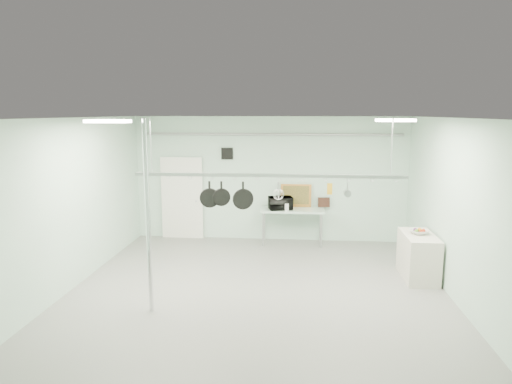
# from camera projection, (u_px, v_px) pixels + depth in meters

# --- Properties ---
(floor) EXTENTS (8.00, 8.00, 0.00)m
(floor) POSITION_uv_depth(u_px,v_px,m) (255.00, 300.00, 8.12)
(floor) COLOR gray
(floor) RESTS_ON ground
(ceiling) EXTENTS (7.00, 8.00, 0.02)m
(ceiling) POSITION_uv_depth(u_px,v_px,m) (255.00, 119.00, 7.57)
(ceiling) COLOR silver
(ceiling) RESTS_ON back_wall
(back_wall) EXTENTS (7.00, 0.02, 3.20)m
(back_wall) POSITION_uv_depth(u_px,v_px,m) (270.00, 179.00, 11.76)
(back_wall) COLOR silver
(back_wall) RESTS_ON floor
(right_wall) EXTENTS (0.02, 8.00, 3.20)m
(right_wall) POSITION_uv_depth(u_px,v_px,m) (465.00, 216.00, 7.53)
(right_wall) COLOR silver
(right_wall) RESTS_ON floor
(door) EXTENTS (1.10, 0.10, 2.20)m
(door) POSITION_uv_depth(u_px,v_px,m) (182.00, 199.00, 12.01)
(door) COLOR silver
(door) RESTS_ON floor
(wall_vent) EXTENTS (0.30, 0.04, 0.30)m
(wall_vent) POSITION_uv_depth(u_px,v_px,m) (227.00, 154.00, 11.72)
(wall_vent) COLOR black
(wall_vent) RESTS_ON back_wall
(conduit_pipe) EXTENTS (6.60, 0.07, 0.07)m
(conduit_pipe) POSITION_uv_depth(u_px,v_px,m) (270.00, 134.00, 11.47)
(conduit_pipe) COLOR gray
(conduit_pipe) RESTS_ON back_wall
(chrome_pole) EXTENTS (0.08, 0.08, 3.20)m
(chrome_pole) POSITION_uv_depth(u_px,v_px,m) (148.00, 218.00, 7.41)
(chrome_pole) COLOR silver
(chrome_pole) RESTS_ON floor
(prep_table) EXTENTS (1.60, 0.70, 0.91)m
(prep_table) POSITION_uv_depth(u_px,v_px,m) (292.00, 212.00, 11.45)
(prep_table) COLOR #B0D0BA
(prep_table) RESTS_ON floor
(side_cabinet) EXTENTS (0.60, 1.20, 0.90)m
(side_cabinet) POSITION_uv_depth(u_px,v_px,m) (418.00, 256.00, 9.13)
(side_cabinet) COLOR beige
(side_cabinet) RESTS_ON floor
(pot_rack) EXTENTS (4.80, 0.06, 1.00)m
(pot_rack) POSITION_uv_depth(u_px,v_px,m) (268.00, 174.00, 8.01)
(pot_rack) COLOR #B7B7BC
(pot_rack) RESTS_ON ceiling
(light_panel_left) EXTENTS (0.65, 0.30, 0.05)m
(light_panel_left) POSITION_uv_depth(u_px,v_px,m) (108.00, 121.00, 6.99)
(light_panel_left) COLOR white
(light_panel_left) RESTS_ON ceiling
(light_panel_right) EXTENTS (0.65, 0.30, 0.05)m
(light_panel_right) POSITION_uv_depth(u_px,v_px,m) (395.00, 120.00, 7.95)
(light_panel_right) COLOR white
(light_panel_right) RESTS_ON ceiling
(microwave) EXTENTS (0.65, 0.51, 0.32)m
(microwave) POSITION_uv_depth(u_px,v_px,m) (281.00, 203.00, 11.36)
(microwave) COLOR black
(microwave) RESTS_ON prep_table
(coffee_canister) EXTENTS (0.17, 0.17, 0.19)m
(coffee_canister) POSITION_uv_depth(u_px,v_px,m) (286.00, 207.00, 11.25)
(coffee_canister) COLOR silver
(coffee_canister) RESTS_ON prep_table
(painting_large) EXTENTS (0.78, 0.14, 0.58)m
(painting_large) POSITION_uv_depth(u_px,v_px,m) (296.00, 195.00, 11.68)
(painting_large) COLOR #BE7532
(painting_large) RESTS_ON prep_table
(painting_small) EXTENTS (0.30, 0.10, 0.25)m
(painting_small) POSITION_uv_depth(u_px,v_px,m) (324.00, 202.00, 11.64)
(painting_small) COLOR black
(painting_small) RESTS_ON prep_table
(fruit_bowl) EXTENTS (0.45, 0.45, 0.09)m
(fruit_bowl) POSITION_uv_depth(u_px,v_px,m) (419.00, 232.00, 9.09)
(fruit_bowl) COLOR silver
(fruit_bowl) RESTS_ON side_cabinet
(skillet_left) EXTENTS (0.36, 0.11, 0.48)m
(skillet_left) POSITION_uv_depth(u_px,v_px,m) (210.00, 194.00, 8.17)
(skillet_left) COLOR black
(skillet_left) RESTS_ON pot_rack
(skillet_mid) EXTENTS (0.32, 0.15, 0.43)m
(skillet_mid) POSITION_uv_depth(u_px,v_px,m) (221.00, 193.00, 8.15)
(skillet_mid) COLOR black
(skillet_mid) RESTS_ON pot_rack
(skillet_right) EXTENTS (0.37, 0.17, 0.50)m
(skillet_right) POSITION_uv_depth(u_px,v_px,m) (243.00, 195.00, 8.12)
(skillet_right) COLOR black
(skillet_right) RESTS_ON pot_rack
(whisk) EXTENTS (0.20, 0.20, 0.33)m
(whisk) POSITION_uv_depth(u_px,v_px,m) (278.00, 191.00, 8.05)
(whisk) COLOR silver
(whisk) RESTS_ON pot_rack
(grater) EXTENTS (0.09, 0.05, 0.22)m
(grater) POSITION_uv_depth(u_px,v_px,m) (330.00, 189.00, 7.96)
(grater) COLOR #C19016
(grater) RESTS_ON pot_rack
(saucepan) EXTENTS (0.13, 0.08, 0.24)m
(saucepan) POSITION_uv_depth(u_px,v_px,m) (348.00, 190.00, 7.93)
(saucepan) COLOR #B7B7BC
(saucepan) RESTS_ON pot_rack
(fruit_cluster) EXTENTS (0.24, 0.24, 0.09)m
(fruit_cluster) POSITION_uv_depth(u_px,v_px,m) (419.00, 230.00, 9.08)
(fruit_cluster) COLOR #A5270F
(fruit_cluster) RESTS_ON fruit_bowl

